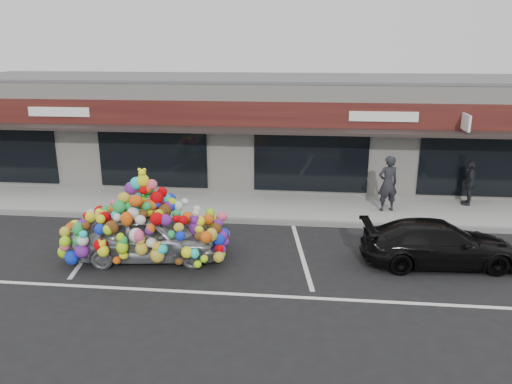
# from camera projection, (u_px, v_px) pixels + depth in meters

# --- Properties ---
(ground) EXTENTS (90.00, 90.00, 0.00)m
(ground) POSITION_uv_depth(u_px,v_px,m) (201.00, 252.00, 13.95)
(ground) COLOR black
(ground) RESTS_ON ground
(shop_building) EXTENTS (24.00, 7.20, 4.31)m
(shop_building) POSITION_uv_depth(u_px,v_px,m) (241.00, 128.00, 21.38)
(shop_building) COLOR beige
(shop_building) RESTS_ON ground
(sidewalk) EXTENTS (26.00, 3.00, 0.15)m
(sidewalk) POSITION_uv_depth(u_px,v_px,m) (225.00, 206.00, 17.74)
(sidewalk) COLOR #979792
(sidewalk) RESTS_ON ground
(kerb) EXTENTS (26.00, 0.18, 0.16)m
(kerb) POSITION_uv_depth(u_px,v_px,m) (217.00, 220.00, 16.31)
(kerb) COLOR slate
(kerb) RESTS_ON ground
(parking_stripe_left) EXTENTS (0.73, 4.37, 0.01)m
(parking_stripe_left) POSITION_uv_depth(u_px,v_px,m) (94.00, 245.00, 14.46)
(parking_stripe_left) COLOR silver
(parking_stripe_left) RESTS_ON ground
(parking_stripe_mid) EXTENTS (0.73, 4.37, 0.01)m
(parking_stripe_mid) POSITION_uv_depth(u_px,v_px,m) (301.00, 254.00, 13.85)
(parking_stripe_mid) COLOR silver
(parking_stripe_mid) RESTS_ON ground
(parking_stripe_right) EXTENTS (0.73, 4.37, 0.01)m
(parking_stripe_right) POSITION_uv_depth(u_px,v_px,m) (504.00, 263.00, 13.30)
(parking_stripe_right) COLOR silver
(parking_stripe_right) RESTS_ON ground
(lane_line) EXTENTS (14.00, 0.12, 0.01)m
(lane_line) POSITION_uv_depth(u_px,v_px,m) (265.00, 296.00, 11.55)
(lane_line) COLOR silver
(lane_line) RESTS_ON ground
(toy_car) EXTENTS (2.85, 4.38, 2.43)m
(toy_car) POSITION_uv_depth(u_px,v_px,m) (147.00, 230.00, 13.36)
(toy_car) COLOR gray
(toy_car) RESTS_ON ground
(black_sedan) EXTENTS (1.97, 4.14, 1.17)m
(black_sedan) POSITION_uv_depth(u_px,v_px,m) (439.00, 243.00, 13.07)
(black_sedan) COLOR black
(black_sedan) RESTS_ON ground
(pedestrian_a) EXTENTS (0.80, 0.64, 1.91)m
(pedestrian_a) POSITION_uv_depth(u_px,v_px,m) (388.00, 183.00, 16.74)
(pedestrian_a) COLOR #25242A
(pedestrian_a) RESTS_ON sidewalk
(pedestrian_c) EXTENTS (0.97, 0.53, 1.57)m
(pedestrian_c) POSITION_uv_depth(u_px,v_px,m) (469.00, 183.00, 17.43)
(pedestrian_c) COLOR #252328
(pedestrian_c) RESTS_ON sidewalk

